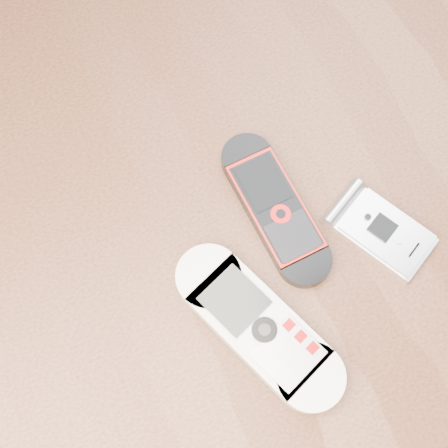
# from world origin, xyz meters

# --- Properties ---
(ground) EXTENTS (4.00, 4.00, 0.00)m
(ground) POSITION_xyz_m (0.00, 0.00, 0.00)
(ground) COLOR #472B19
(ground) RESTS_ON ground
(table) EXTENTS (1.20, 0.80, 0.75)m
(table) POSITION_xyz_m (0.00, 0.00, 0.64)
(table) COLOR black
(table) RESTS_ON ground
(nokia_white) EXTENTS (0.12, 0.19, 0.02)m
(nokia_white) POSITION_xyz_m (-0.01, -0.10, 0.76)
(nokia_white) COLOR silver
(nokia_white) RESTS_ON table
(nokia_black_red) EXTENTS (0.05, 0.16, 0.02)m
(nokia_black_red) POSITION_xyz_m (0.05, -0.00, 0.76)
(nokia_black_red) COLOR black
(nokia_black_red) RESTS_ON table
(motorola_razr) EXTENTS (0.09, 0.11, 0.02)m
(motorola_razr) POSITION_xyz_m (0.13, -0.07, 0.76)
(motorola_razr) COLOR silver
(motorola_razr) RESTS_ON table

